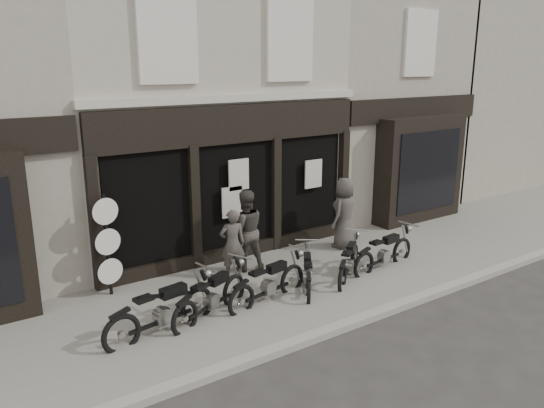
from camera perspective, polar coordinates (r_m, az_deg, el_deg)
ground_plane at (r=11.27m, az=4.06°, el=-10.55°), size 90.00×90.00×0.00m
pavement at (r=11.90m, az=1.34°, el=-8.77°), size 30.00×4.20×0.12m
kerb at (r=10.40m, az=8.45°, el=-12.59°), size 30.00×0.25×0.13m
central_building at (r=15.29m, az=-9.94°, el=11.86°), size 7.30×6.22×8.34m
neighbour_right at (r=18.81m, az=8.40°, el=12.34°), size 5.60×6.73×8.34m
filler_right at (r=25.11m, az=22.37°, el=12.16°), size 11.00×6.00×8.20m
motorcycle_0 at (r=9.97m, az=-11.70°, el=-11.59°), size 2.32×0.74×1.11m
motorcycle_1 at (r=10.47m, az=-6.53°, el=-10.21°), size 2.04×1.10×1.04m
motorcycle_2 at (r=10.99m, az=-0.36°, el=-8.86°), size 2.13×0.74×1.03m
motorcycle_3 at (r=11.67m, az=3.83°, el=-7.66°), size 1.33×1.65×0.92m
motorcycle_4 at (r=12.31m, az=8.27°, el=-6.44°), size 1.75×1.41×0.98m
motorcycle_5 at (r=12.96m, az=11.97°, el=-5.40°), size 2.15×0.59×1.03m
man_left at (r=11.95m, az=-4.27°, el=-4.29°), size 0.67×0.54×1.59m
man_centre at (r=12.33m, az=-2.92°, el=-2.85°), size 1.09×0.95×1.92m
man_right at (r=13.97m, az=7.81°, el=-0.94°), size 1.06×0.87×1.87m
advert_sign_post at (r=11.47m, az=-17.21°, el=-4.72°), size 0.56×0.36×2.29m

